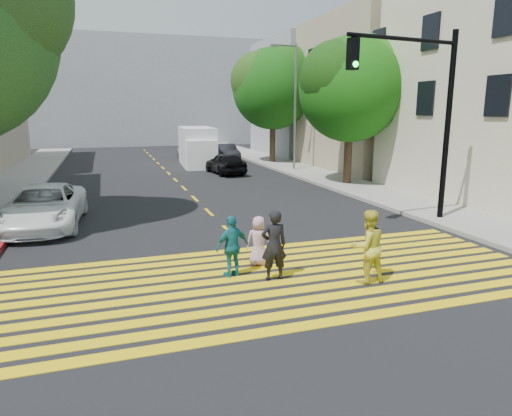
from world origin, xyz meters
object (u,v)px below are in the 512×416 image
pedestrian_child (259,241)px  white_sedan (44,207)px  tree_right_far (274,84)px  pedestrian_extra (232,246)px  pedestrian_man (274,245)px  traffic_signal (423,100)px  dark_car_near (225,163)px  tree_right_near (352,84)px  pedestrian_woman (368,246)px  silver_car (192,150)px  dark_car_parked (227,152)px  white_van (197,148)px

pedestrian_child → white_sedan: size_ratio=0.25×
tree_right_far → pedestrian_extra: size_ratio=5.66×
pedestrian_man → traffic_signal: (6.65, 3.47, 3.46)m
white_sedan → dark_car_near: bearing=53.4°
tree_right_near → pedestrian_child: (-8.70, -10.76, -4.66)m
tree_right_far → pedestrian_man: 24.90m
pedestrian_extra → white_sedan: (-4.92, 6.69, -0.04)m
tree_right_far → dark_car_near: 8.49m
pedestrian_woman → tree_right_far: bearing=-105.6°
tree_right_far → tree_right_near: bearing=-89.0°
silver_car → traffic_signal: (3.53, -24.06, 3.58)m
dark_car_parked → silver_car: bearing=147.4°
pedestrian_man → tree_right_far: bearing=-105.5°
tree_right_near → white_van: bearing=118.1°
tree_right_near → white_van: (-5.98, 11.22, -4.01)m
tree_right_far → white_van: bearing=177.9°
pedestrian_woman → white_van: (0.68, 23.93, 0.43)m
pedestrian_woman → pedestrian_child: 2.83m
pedestrian_woman → traffic_signal: bearing=-137.2°
silver_car → white_sedan: bearing=67.1°
white_van → white_sedan: bearing=-114.1°
dark_car_near → dark_car_parked: bearing=-111.6°
tree_right_far → pedestrian_extra: (-9.39, -22.36, -5.07)m
dark_car_parked → dark_car_near: bearing=-104.6°
pedestrian_child → tree_right_near: bearing=-109.8°
tree_right_near → pedestrian_man: size_ratio=4.59×
tree_right_far → white_sedan: 21.83m
pedestrian_child → silver_car: 26.62m
pedestrian_woman → pedestrian_child: (-2.04, 1.95, -0.22)m
pedestrian_man → dark_car_parked: 26.50m
tree_right_near → dark_car_near: 9.44m
dark_car_near → tree_right_near: bearing=122.4°
tree_right_far → pedestrian_child: (-8.51, -21.77, -5.18)m
pedestrian_child → dark_car_near: dark_car_near is taller
pedestrian_man → pedestrian_woman: size_ratio=0.98×
pedestrian_extra → pedestrian_man: bearing=134.3°
silver_car → white_van: white_van is taller
pedestrian_extra → pedestrian_child: bearing=-162.1°
tree_right_far → silver_car: bearing=139.1°
white_sedan → dark_car_near: (9.35, 11.08, -0.04)m
tree_right_near → traffic_signal: 8.68m
dark_car_parked → white_van: 4.10m
tree_right_far → pedestrian_woman: tree_right_far is taller
white_sedan → white_van: 18.03m
pedestrian_extra → silver_car: 27.33m
pedestrian_woman → tree_right_near: bearing=-118.0°
traffic_signal → tree_right_near: bearing=69.3°
tree_right_near → pedestrian_man: bearing=-126.2°
tree_right_near → dark_car_parked: 15.11m
silver_car → dark_car_parked: size_ratio=1.28×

